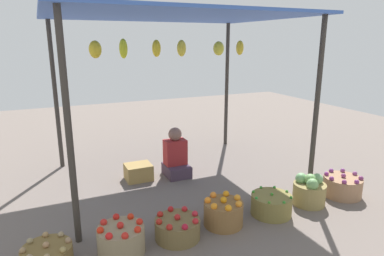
% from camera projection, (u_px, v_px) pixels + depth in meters
% --- Properties ---
extents(ground_plane, '(14.00, 14.00, 0.00)m').
position_uv_depth(ground_plane, '(175.00, 177.00, 5.37)').
color(ground_plane, '#6E615A').
extents(market_stall_structure, '(3.50, 2.75, 2.46)m').
position_uv_depth(market_stall_structure, '(173.00, 27.00, 4.80)').
color(market_stall_structure, '#38332D').
rests_on(market_stall_structure, ground).
extents(vendor_person, '(0.36, 0.44, 0.78)m').
position_uv_depth(vendor_person, '(176.00, 157.00, 5.38)').
color(vendor_person, '#463447').
rests_on(vendor_person, ground).
extents(basket_potatoes, '(0.47, 0.47, 0.26)m').
position_uv_depth(basket_potatoes, '(47.00, 256.00, 3.23)').
color(basket_potatoes, brown).
rests_on(basket_potatoes, ground).
extents(basket_red_tomatoes, '(0.48, 0.48, 0.34)m').
position_uv_depth(basket_red_tomatoes, '(121.00, 239.00, 3.42)').
color(basket_red_tomatoes, '#94825F').
rests_on(basket_red_tomatoes, ground).
extents(basket_red_apples, '(0.50, 0.50, 0.28)m').
position_uv_depth(basket_red_apples, '(177.00, 228.00, 3.69)').
color(basket_red_apples, brown).
rests_on(basket_red_apples, ground).
extents(basket_oranges, '(0.46, 0.46, 0.35)m').
position_uv_depth(basket_oranges, '(223.00, 213.00, 3.95)').
color(basket_oranges, brown).
rests_on(basket_oranges, ground).
extents(basket_green_chilies, '(0.50, 0.50, 0.28)m').
position_uv_depth(basket_green_chilies, '(271.00, 205.00, 4.19)').
color(basket_green_chilies, olive).
rests_on(basket_green_chilies, ground).
extents(basket_cabbages, '(0.42, 0.42, 0.42)m').
position_uv_depth(basket_cabbages, '(309.00, 191.00, 4.44)').
color(basket_cabbages, olive).
rests_on(basket_cabbages, ground).
extents(basket_purple_onions, '(0.51, 0.51, 0.32)m').
position_uv_depth(basket_purple_onions, '(342.00, 186.00, 4.70)').
color(basket_purple_onions, '#9B7353').
rests_on(basket_purple_onions, ground).
extents(wooden_crate_near_vendor, '(0.39, 0.33, 0.24)m').
position_uv_depth(wooden_crate_near_vendor, '(138.00, 172.00, 5.24)').
color(wooden_crate_near_vendor, '#A48247').
rests_on(wooden_crate_near_vendor, ground).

